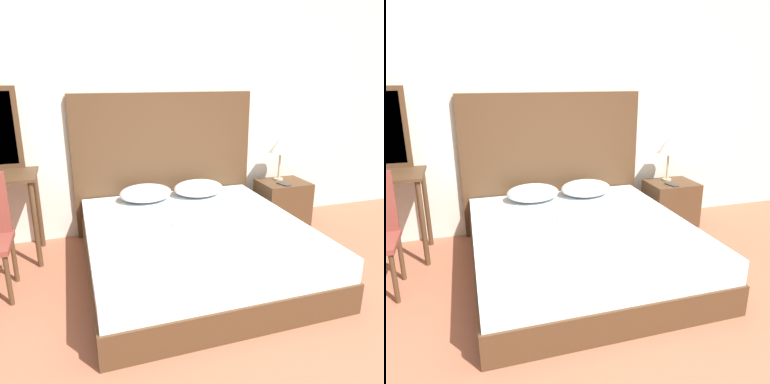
# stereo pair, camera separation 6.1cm
# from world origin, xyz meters

# --- Properties ---
(wall_back) EXTENTS (10.00, 0.06, 2.70)m
(wall_back) POSITION_xyz_m (0.00, 2.61, 1.35)
(wall_back) COLOR silver
(wall_back) RESTS_ON ground_plane
(bed) EXTENTS (1.80, 1.95, 0.42)m
(bed) POSITION_xyz_m (-0.02, 1.53, 0.21)
(bed) COLOR #4C331E
(bed) RESTS_ON ground_plane
(headboard) EXTENTS (1.89, 0.05, 1.45)m
(headboard) POSITION_xyz_m (-0.02, 2.53, 0.72)
(headboard) COLOR #4C331E
(headboard) RESTS_ON ground_plane
(pillow_left) EXTENTS (0.51, 0.40, 0.16)m
(pillow_left) POSITION_xyz_m (-0.30, 2.26, 0.50)
(pillow_left) COLOR silver
(pillow_left) RESTS_ON bed
(pillow_right) EXTENTS (0.51, 0.40, 0.16)m
(pillow_right) POSITION_xyz_m (0.25, 2.26, 0.50)
(pillow_right) COLOR silver
(pillow_right) RESTS_ON bed
(phone_on_bed) EXTENTS (0.10, 0.16, 0.01)m
(phone_on_bed) POSITION_xyz_m (-0.17, 1.59, 0.43)
(phone_on_bed) COLOR #B7B7BC
(phone_on_bed) RESTS_ON bed
(nightstand) EXTENTS (0.52, 0.43, 0.48)m
(nightstand) POSITION_xyz_m (1.25, 2.25, 0.24)
(nightstand) COLOR #4C331E
(nightstand) RESTS_ON ground_plane
(table_lamp) EXTENTS (0.25, 0.25, 0.49)m
(table_lamp) POSITION_xyz_m (1.23, 2.33, 0.88)
(table_lamp) COLOR tan
(table_lamp) RESTS_ON nightstand
(phone_on_nightstand) EXTENTS (0.10, 0.16, 0.01)m
(phone_on_nightstand) POSITION_xyz_m (1.19, 2.14, 0.49)
(phone_on_nightstand) COLOR #232328
(phone_on_nightstand) RESTS_ON nightstand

